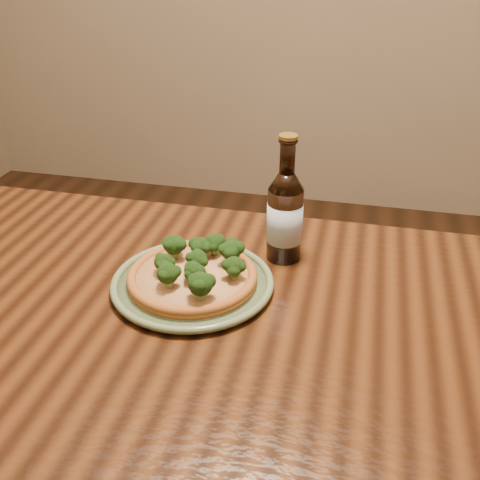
% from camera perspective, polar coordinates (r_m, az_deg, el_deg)
% --- Properties ---
extents(table, '(1.60, 0.90, 0.75)m').
position_cam_1_polar(table, '(0.98, 1.84, -14.28)').
color(table, '#41210E').
rests_on(table, ground).
extents(plate, '(0.30, 0.30, 0.02)m').
position_cam_1_polar(plate, '(1.04, -4.83, -4.35)').
color(plate, '#627551').
rests_on(plate, table).
extents(pizza, '(0.24, 0.24, 0.07)m').
position_cam_1_polar(pizza, '(1.03, -4.74, -3.42)').
color(pizza, '#A35B24').
rests_on(pizza, plate).
extents(beer_bottle, '(0.07, 0.07, 0.26)m').
position_cam_1_polar(beer_bottle, '(1.09, 4.59, 2.55)').
color(beer_bottle, black).
rests_on(beer_bottle, table).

